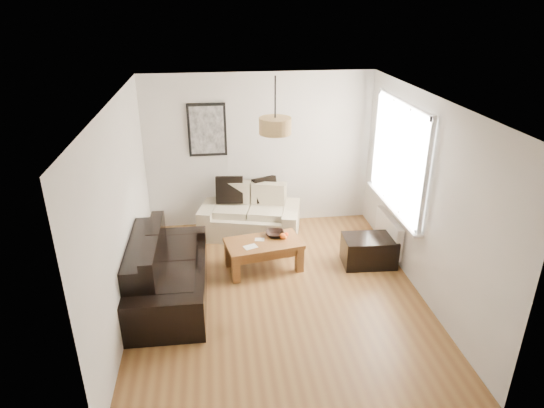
{
  "coord_description": "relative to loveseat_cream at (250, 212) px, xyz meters",
  "views": [
    {
      "loc": [
        -0.76,
        -5.3,
        3.68
      ],
      "look_at": [
        0.0,
        0.6,
        1.05
      ],
      "focal_mm": 31.09,
      "sensor_mm": 36.0,
      "label": 1
    }
  ],
  "objects": [
    {
      "name": "loveseat_cream",
      "position": [
        0.0,
        0.0,
        0.0
      ],
      "size": [
        1.77,
        1.24,
        0.8
      ],
      "primitive_type": null,
      "rotation": [
        0.0,
        0.0,
        -0.25
      ],
      "color": "beige",
      "rests_on": "floor"
    },
    {
      "name": "wall_front",
      "position": [
        0.22,
        -4.03,
        0.9
      ],
      "size": [
        3.8,
        0.04,
        2.6
      ],
      "primitive_type": null,
      "color": "silver",
      "rests_on": "floor"
    },
    {
      "name": "ottoman",
      "position": [
        1.67,
        -1.21,
        -0.18
      ],
      "size": [
        0.79,
        0.53,
        0.44
      ],
      "primitive_type": "cube",
      "rotation": [
        0.0,
        0.0,
        -0.05
      ],
      "color": "black",
      "rests_on": "floor"
    },
    {
      "name": "window_bay",
      "position": [
        2.08,
        -0.98,
        1.2
      ],
      "size": [
        0.14,
        1.9,
        1.6
      ],
      "primitive_type": null,
      "color": "white",
      "rests_on": "wall_right"
    },
    {
      "name": "floor",
      "position": [
        0.22,
        -1.78,
        -0.4
      ],
      "size": [
        4.5,
        4.5,
        0.0
      ],
      "primitive_type": "plane",
      "color": "brown",
      "rests_on": "ground"
    },
    {
      "name": "orange_b",
      "position": [
        0.45,
        -1.03,
        0.08
      ],
      "size": [
        0.08,
        0.08,
        0.06
      ],
      "primitive_type": "sphere",
      "rotation": [
        0.0,
        0.0,
        -0.28
      ],
      "color": "#F95215",
      "rests_on": "fruit_bowl"
    },
    {
      "name": "cushion_left",
      "position": [
        -0.32,
        0.19,
        0.33
      ],
      "size": [
        0.46,
        0.18,
        0.45
      ],
      "primitive_type": "cube",
      "rotation": [
        0.0,
        0.0,
        -0.09
      ],
      "color": "black",
      "rests_on": "loveseat_cream"
    },
    {
      "name": "wall_back",
      "position": [
        0.22,
        0.47,
        0.9
      ],
      "size": [
        3.8,
        0.04,
        2.6
      ],
      "primitive_type": null,
      "color": "silver",
      "rests_on": "floor"
    },
    {
      "name": "wall_left",
      "position": [
        -1.68,
        -1.78,
        0.9
      ],
      "size": [
        0.04,
        4.5,
        2.6
      ],
      "primitive_type": null,
      "color": "silver",
      "rests_on": "floor"
    },
    {
      "name": "ceiling",
      "position": [
        0.22,
        -1.78,
        2.2
      ],
      "size": [
        3.8,
        4.5,
        0.0
      ],
      "primitive_type": null,
      "color": "white",
      "rests_on": "floor"
    },
    {
      "name": "fruit_bowl",
      "position": [
        0.28,
        -0.98,
        0.08
      ],
      "size": [
        0.3,
        0.3,
        0.07
      ],
      "primitive_type": "imported",
      "rotation": [
        0.0,
        0.0,
        -0.13
      ],
      "color": "black",
      "rests_on": "coffee_table"
    },
    {
      "name": "pendant_shade",
      "position": [
        0.22,
        -1.48,
        1.83
      ],
      "size": [
        0.4,
        0.4,
        0.2
      ],
      "primitive_type": "cylinder",
      "color": "tan",
      "rests_on": "ceiling"
    },
    {
      "name": "coffee_table",
      "position": [
        0.1,
        -1.14,
        -0.18
      ],
      "size": [
        1.17,
        0.77,
        0.44
      ],
      "primitive_type": null,
      "rotation": [
        0.0,
        0.0,
        0.17
      ],
      "color": "brown",
      "rests_on": "floor"
    },
    {
      "name": "orange_a",
      "position": [
        0.41,
        -1.12,
        0.08
      ],
      "size": [
        0.07,
        0.07,
        0.06
      ],
      "primitive_type": "sphere",
      "rotation": [
        0.0,
        0.0,
        -0.28
      ],
      "color": "orange",
      "rests_on": "fruit_bowl"
    },
    {
      "name": "wall_right",
      "position": [
        2.12,
        -1.78,
        0.9
      ],
      "size": [
        0.04,
        4.5,
        2.6
      ],
      "primitive_type": null,
      "color": "silver",
      "rests_on": "floor"
    },
    {
      "name": "papers",
      "position": [
        -0.1,
        -1.27,
        0.05
      ],
      "size": [
        0.22,
        0.19,
        0.01
      ],
      "primitive_type": "cube",
      "rotation": [
        0.0,
        0.0,
        0.38
      ],
      "color": "silver",
      "rests_on": "coffee_table"
    },
    {
      "name": "radiator",
      "position": [
        2.04,
        -0.98,
        -0.02
      ],
      "size": [
        0.1,
        0.9,
        0.52
      ],
      "primitive_type": "cube",
      "color": "white",
      "rests_on": "wall_right"
    },
    {
      "name": "orange_c",
      "position": [
        0.39,
        -1.08,
        0.08
      ],
      "size": [
        0.1,
        0.1,
        0.09
      ],
      "primitive_type": "sphere",
      "rotation": [
        0.0,
        0.0,
        0.15
      ],
      "color": "#F25C14",
      "rests_on": "fruit_bowl"
    },
    {
      "name": "poster",
      "position": [
        -0.63,
        0.44,
        1.3
      ],
      "size": [
        0.62,
        0.04,
        0.87
      ],
      "primitive_type": null,
      "color": "black",
      "rests_on": "wall_back"
    },
    {
      "name": "sofa_leather",
      "position": [
        -1.21,
        -1.7,
        0.02
      ],
      "size": [
        0.97,
        1.96,
        0.84
      ],
      "primitive_type": null,
      "rotation": [
        0.0,
        0.0,
        1.56
      ],
      "color": "black",
      "rests_on": "floor"
    },
    {
      "name": "cushion_right",
      "position": [
        0.28,
        0.19,
        0.31
      ],
      "size": [
        0.42,
        0.28,
        0.41
      ],
      "primitive_type": "cube",
      "rotation": [
        0.0,
        0.0,
        0.4
      ],
      "color": "black",
      "rests_on": "loveseat_cream"
    }
  ]
}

